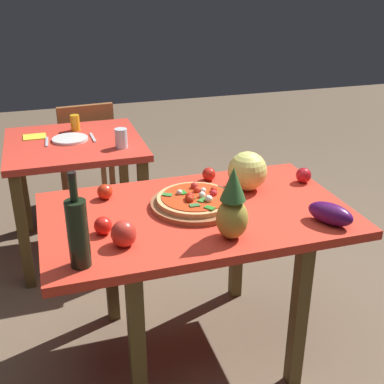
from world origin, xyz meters
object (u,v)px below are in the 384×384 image
object	(u,v)px
tomato_near_board	(105,192)
knife_utensil	(93,138)
display_table	(196,230)
tomato_by_bottle	(103,226)
bell_pepper	(124,234)
fork_utensil	(47,142)
pineapple_left	(232,207)
drinking_glass_juice	(75,123)
tomato_beside_pepper	(209,174)
background_table	(76,160)
pizza	(196,198)
dinner_plate	(70,139)
tomato_at_corner	(304,175)
melon	(247,171)
eggplant	(330,214)
drinking_glass_water	(121,138)
dining_chair	(86,149)
pizza_board	(195,204)
napkin_folded	(35,137)
wine_bottle	(78,232)

from	to	relation	value
tomato_near_board	knife_utensil	distance (m)	0.93
display_table	tomato_by_bottle	distance (m)	0.45
bell_pepper	fork_utensil	distance (m)	1.39
pineapple_left	drinking_glass_juice	xyz separation A→B (m)	(-0.46, 1.64, -0.08)
tomato_beside_pepper	background_table	bearing A→B (deg)	125.21
pineapple_left	display_table	bearing A→B (deg)	103.27
pizza	knife_utensil	xyz separation A→B (m)	(-0.32, 1.13, -0.04)
bell_pepper	dinner_plate	distance (m)	1.37
tomato_beside_pepper	dinner_plate	xyz separation A→B (m)	(-0.61, 0.86, -0.03)
bell_pepper	knife_utensil	size ratio (longest dim) A/B	0.60
tomato_at_corner	drinking_glass_juice	distance (m)	1.58
pizza	drinking_glass_juice	bearing A→B (deg)	106.98
background_table	tomato_near_board	xyz separation A→B (m)	(0.06, -0.91, 0.16)
melon	eggplant	bearing A→B (deg)	-66.07
display_table	drinking_glass_water	size ratio (longest dim) A/B	11.67
fork_utensil	tomato_beside_pepper	bearing A→B (deg)	-46.11
dining_chair	pineapple_left	bearing A→B (deg)	95.66
dining_chair	knife_utensil	bearing A→B (deg)	85.24
tomato_by_bottle	fork_utensil	size ratio (longest dim) A/B	0.41
drinking_glass_juice	drinking_glass_water	xyz separation A→B (m)	(0.23, -0.43, 0.01)
pizza_board	dinner_plate	size ratio (longest dim) A/B	1.83
background_table	pizza	size ratio (longest dim) A/B	2.40
eggplant	fork_utensil	xyz separation A→B (m)	(-1.09, 1.45, -0.04)
fork_utensil	knife_utensil	size ratio (longest dim) A/B	1.00
pineapple_left	dinner_plate	xyz separation A→B (m)	(-0.51, 1.44, -0.13)
background_table	drinking_glass_water	world-z (taller)	drinking_glass_water
pizza_board	knife_utensil	size ratio (longest dim) A/B	2.23
napkin_folded	dinner_plate	bearing A→B (deg)	-31.69
dining_chair	fork_utensil	xyz separation A→B (m)	(-0.28, -0.61, 0.28)
display_table	dinner_plate	world-z (taller)	dinner_plate
knife_utensil	eggplant	bearing A→B (deg)	-63.16
dining_chair	drinking_glass_juice	world-z (taller)	drinking_glass_juice
background_table	tomato_at_corner	world-z (taller)	tomato_at_corner
pineapple_left	melon	bearing A→B (deg)	59.77
wine_bottle	tomato_at_corner	xyz separation A→B (m)	(1.14, 0.44, -0.10)
tomato_at_corner	napkin_folded	xyz separation A→B (m)	(-1.27, 1.16, -0.04)
tomato_near_board	eggplant	bearing A→B (deg)	-31.35
display_table	pizza	xyz separation A→B (m)	(0.01, 0.04, 0.13)
tomato_near_board	tomato_beside_pepper	bearing A→B (deg)	6.85
dining_chair	dinner_plate	world-z (taller)	dining_chair
knife_utensil	fork_utensil	bearing A→B (deg)	177.80
drinking_glass_juice	pizza_board	bearing A→B (deg)	-73.08
tomato_at_corner	drinking_glass_water	bearing A→B (deg)	134.19
background_table	drinking_glass_juice	xyz separation A→B (m)	(0.03, 0.22, 0.18)
pizza	tomato_near_board	distance (m)	0.43
background_table	dining_chair	bearing A→B (deg)	78.90
tomato_near_board	drinking_glass_juice	world-z (taller)	drinking_glass_juice
pizza	eggplant	world-z (taller)	eggplant
melon	tomato_near_board	world-z (taller)	melon
display_table	knife_utensil	bearing A→B (deg)	104.68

